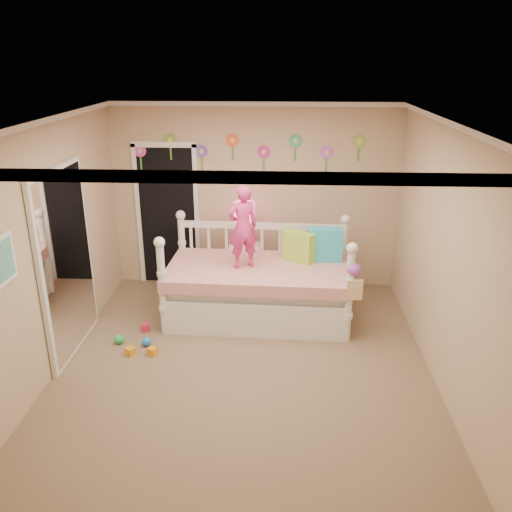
# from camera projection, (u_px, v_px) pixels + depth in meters

# --- Properties ---
(floor) EXTENTS (4.00, 4.50, 0.01)m
(floor) POSITION_uv_depth(u_px,v_px,m) (244.00, 365.00, 5.76)
(floor) COLOR #7F684C
(floor) RESTS_ON ground
(ceiling) EXTENTS (4.00, 4.50, 0.01)m
(ceiling) POSITION_uv_depth(u_px,v_px,m) (242.00, 121.00, 4.83)
(ceiling) COLOR white
(ceiling) RESTS_ON floor
(back_wall) EXTENTS (4.00, 0.01, 2.60)m
(back_wall) POSITION_uv_depth(u_px,v_px,m) (255.00, 197.00, 7.40)
(back_wall) COLOR tan
(back_wall) RESTS_ON floor
(left_wall) EXTENTS (0.01, 4.50, 2.60)m
(left_wall) POSITION_uv_depth(u_px,v_px,m) (48.00, 250.00, 5.39)
(left_wall) COLOR tan
(left_wall) RESTS_ON floor
(right_wall) EXTENTS (0.01, 4.50, 2.60)m
(right_wall) POSITION_uv_depth(u_px,v_px,m) (445.00, 258.00, 5.20)
(right_wall) COLOR tan
(right_wall) RESTS_ON floor
(crown_molding) EXTENTS (4.00, 4.50, 0.06)m
(crown_molding) POSITION_uv_depth(u_px,v_px,m) (242.00, 125.00, 4.84)
(crown_molding) COLOR white
(crown_molding) RESTS_ON ceiling
(daybed) EXTENTS (2.36, 1.33, 1.26)m
(daybed) POSITION_uv_depth(u_px,v_px,m) (258.00, 271.00, 6.63)
(daybed) COLOR white
(daybed) RESTS_ON floor
(pillow_turquoise) EXTENTS (0.43, 0.15, 0.43)m
(pillow_turquoise) POSITION_uv_depth(u_px,v_px,m) (325.00, 245.00, 6.69)
(pillow_turquoise) COLOR #26A8C2
(pillow_turquoise) RESTS_ON daybed
(pillow_lime) EXTENTS (0.42, 0.35, 0.39)m
(pillow_lime) POSITION_uv_depth(u_px,v_px,m) (298.00, 247.00, 6.69)
(pillow_lime) COLOR #A5D841
(pillow_lime) RESTS_ON daybed
(child) EXTENTS (0.45, 0.38, 1.04)m
(child) POSITION_uv_depth(u_px,v_px,m) (243.00, 227.00, 6.39)
(child) COLOR #E9358A
(child) RESTS_ON daybed
(nightstand) EXTENTS (0.44, 0.34, 0.71)m
(nightstand) POSITION_uv_depth(u_px,v_px,m) (245.00, 269.00, 7.41)
(nightstand) COLOR white
(nightstand) RESTS_ON floor
(table_lamp) EXTENTS (0.28, 0.28, 0.61)m
(table_lamp) POSITION_uv_depth(u_px,v_px,m) (244.00, 217.00, 7.14)
(table_lamp) COLOR #F72091
(table_lamp) RESTS_ON nightstand
(closet_doorway) EXTENTS (0.90, 0.04, 2.07)m
(closet_doorway) POSITION_uv_depth(u_px,v_px,m) (168.00, 215.00, 7.54)
(closet_doorway) COLOR black
(closet_doorway) RESTS_ON back_wall
(flower_decals) EXTENTS (3.40, 0.02, 0.50)m
(flower_decals) POSITION_uv_depth(u_px,v_px,m) (248.00, 152.00, 7.16)
(flower_decals) COLOR #B2668C
(flower_decals) RESTS_ON back_wall
(mirror_closet) EXTENTS (0.07, 1.30, 2.10)m
(mirror_closet) POSITION_uv_depth(u_px,v_px,m) (67.00, 262.00, 5.76)
(mirror_closet) COLOR white
(mirror_closet) RESTS_ON left_wall
(wall_picture) EXTENTS (0.05, 0.34, 0.42)m
(wall_picture) POSITION_uv_depth(u_px,v_px,m) (3.00, 260.00, 4.46)
(wall_picture) COLOR white
(wall_picture) RESTS_ON left_wall
(hanging_bag) EXTENTS (0.20, 0.16, 0.36)m
(hanging_bag) POSITION_uv_depth(u_px,v_px,m) (353.00, 282.00, 5.96)
(hanging_bag) COLOR beige
(hanging_bag) RESTS_ON daybed
(toy_scatter) EXTENTS (1.03, 1.43, 0.11)m
(toy_scatter) POSITION_uv_depth(u_px,v_px,m) (137.00, 339.00, 6.19)
(toy_scatter) COLOR #996666
(toy_scatter) RESTS_ON floor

